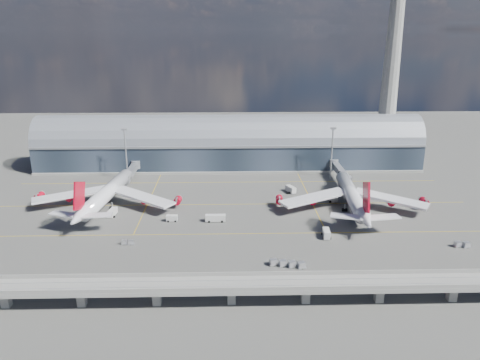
{
  "coord_description": "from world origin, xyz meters",
  "views": [
    {
      "loc": [
        -0.57,
        -164.89,
        70.5
      ],
      "look_at": [
        3.96,
        10.0,
        14.0
      ],
      "focal_mm": 35.0,
      "sensor_mm": 36.0,
      "label": 1
    }
  ],
  "objects_px": {
    "floodlight_mast_right": "(332,152)",
    "cargo_train_0": "(127,242)",
    "floodlight_mast_left": "(126,153)",
    "service_truck_5": "(291,189)",
    "service_truck_0": "(112,212)",
    "control_tower": "(392,67)",
    "service_truck_4": "(332,198)",
    "service_truck_3": "(326,233)",
    "airliner_right": "(352,197)",
    "cargo_train_2": "(462,245)",
    "service_truck_1": "(172,218)",
    "service_truck_2": "(215,218)",
    "airliner_left": "(106,194)",
    "cargo_train_1": "(287,264)"
  },
  "relations": [
    {
      "from": "floodlight_mast_right",
      "to": "service_truck_3",
      "type": "relative_size",
      "value": 4.3
    },
    {
      "from": "service_truck_2",
      "to": "service_truck_3",
      "type": "xyz_separation_m",
      "value": [
        39.73,
        -15.18,
        -0.02
      ]
    },
    {
      "from": "service_truck_3",
      "to": "cargo_train_0",
      "type": "distance_m",
      "value": 69.62
    },
    {
      "from": "control_tower",
      "to": "service_truck_5",
      "type": "distance_m",
      "value": 90.42
    },
    {
      "from": "airliner_right",
      "to": "cargo_train_0",
      "type": "height_order",
      "value": "airliner_right"
    },
    {
      "from": "floodlight_mast_left",
      "to": "cargo_train_1",
      "type": "height_order",
      "value": "floodlight_mast_left"
    },
    {
      "from": "floodlight_mast_right",
      "to": "cargo_train_2",
      "type": "height_order",
      "value": "floodlight_mast_right"
    },
    {
      "from": "service_truck_0",
      "to": "service_truck_4",
      "type": "relative_size",
      "value": 1.15
    },
    {
      "from": "service_truck_4",
      "to": "cargo_train_0",
      "type": "xyz_separation_m",
      "value": [
        -79.51,
        -40.54,
        -0.81
      ]
    },
    {
      "from": "service_truck_4",
      "to": "service_truck_3",
      "type": "bearing_deg",
      "value": -116.14
    },
    {
      "from": "service_truck_4",
      "to": "cargo_train_2",
      "type": "distance_m",
      "value": 57.15
    },
    {
      "from": "control_tower",
      "to": "floodlight_mast_right",
      "type": "height_order",
      "value": "control_tower"
    },
    {
      "from": "service_truck_0",
      "to": "service_truck_5",
      "type": "distance_m",
      "value": 78.65
    },
    {
      "from": "service_truck_2",
      "to": "control_tower",
      "type": "bearing_deg",
      "value": -48.24
    },
    {
      "from": "cargo_train_0",
      "to": "service_truck_5",
      "type": "bearing_deg",
      "value": -55.82
    },
    {
      "from": "floodlight_mast_left",
      "to": "service_truck_4",
      "type": "bearing_deg",
      "value": -18.96
    },
    {
      "from": "floodlight_mast_left",
      "to": "airliner_right",
      "type": "bearing_deg",
      "value": -22.87
    },
    {
      "from": "service_truck_4",
      "to": "cargo_train_0",
      "type": "bearing_deg",
      "value": -163.75
    },
    {
      "from": "service_truck_2",
      "to": "cargo_train_0",
      "type": "distance_m",
      "value": 35.49
    },
    {
      "from": "service_truck_3",
      "to": "floodlight_mast_left",
      "type": "bearing_deg",
      "value": 145.19
    },
    {
      "from": "service_truck_2",
      "to": "cargo_train_2",
      "type": "xyz_separation_m",
      "value": [
        84.22,
        -24.35,
        -0.51
      ]
    },
    {
      "from": "floodlight_mast_left",
      "to": "cargo_train_2",
      "type": "distance_m",
      "value": 150.83
    },
    {
      "from": "airliner_right",
      "to": "service_truck_0",
      "type": "distance_m",
      "value": 96.7
    },
    {
      "from": "floodlight_mast_right",
      "to": "cargo_train_0",
      "type": "xyz_separation_m",
      "value": [
        -85.46,
        -72.86,
        -12.86
      ]
    },
    {
      "from": "service_truck_2",
      "to": "cargo_train_0",
      "type": "xyz_separation_m",
      "value": [
        -29.77,
        -19.32,
        -0.69
      ]
    },
    {
      "from": "service_truck_0",
      "to": "cargo_train_0",
      "type": "bearing_deg",
      "value": -59.89
    },
    {
      "from": "control_tower",
      "to": "service_truck_0",
      "type": "bearing_deg",
      "value": -150.51
    },
    {
      "from": "floodlight_mast_left",
      "to": "service_truck_1",
      "type": "xyz_separation_m",
      "value": [
        27.55,
        -52.83,
        -12.38
      ]
    },
    {
      "from": "service_truck_1",
      "to": "service_truck_3",
      "type": "height_order",
      "value": "service_truck_3"
    },
    {
      "from": "floodlight_mast_left",
      "to": "cargo_train_2",
      "type": "xyz_separation_m",
      "value": [
        128.53,
        -77.89,
        -12.68
      ]
    },
    {
      "from": "service_truck_1",
      "to": "airliner_left",
      "type": "bearing_deg",
      "value": 63.09
    },
    {
      "from": "service_truck_2",
      "to": "service_truck_4",
      "type": "distance_m",
      "value": 54.08
    },
    {
      "from": "floodlight_mast_left",
      "to": "service_truck_5",
      "type": "xyz_separation_m",
      "value": [
        77.58,
        -20.61,
        -12.16
      ]
    },
    {
      "from": "cargo_train_2",
      "to": "airliner_right",
      "type": "bearing_deg",
      "value": 28.53
    },
    {
      "from": "control_tower",
      "to": "floodlight_mast_right",
      "type": "distance_m",
      "value": 58.76
    },
    {
      "from": "floodlight_mast_left",
      "to": "service_truck_4",
      "type": "xyz_separation_m",
      "value": [
        94.05,
        -32.32,
        -12.05
      ]
    },
    {
      "from": "floodlight_mast_right",
      "to": "service_truck_1",
      "type": "relative_size",
      "value": 5.95
    },
    {
      "from": "floodlight_mast_left",
      "to": "airliner_left",
      "type": "height_order",
      "value": "floodlight_mast_left"
    },
    {
      "from": "control_tower",
      "to": "service_truck_0",
      "type": "distance_m",
      "value": 159.43
    },
    {
      "from": "service_truck_4",
      "to": "service_truck_5",
      "type": "xyz_separation_m",
      "value": [
        -16.47,
        11.71,
        -0.11
      ]
    },
    {
      "from": "cargo_train_2",
      "to": "service_truck_1",
      "type": "bearing_deg",
      "value": 65.86
    },
    {
      "from": "floodlight_mast_right",
      "to": "service_truck_0",
      "type": "bearing_deg",
      "value": -154.33
    },
    {
      "from": "service_truck_1",
      "to": "service_truck_2",
      "type": "height_order",
      "value": "service_truck_2"
    },
    {
      "from": "cargo_train_0",
      "to": "service_truck_0",
      "type": "bearing_deg",
      "value": 17.59
    },
    {
      "from": "control_tower",
      "to": "service_truck_4",
      "type": "bearing_deg",
      "value": -124.17
    },
    {
      "from": "service_truck_0",
      "to": "service_truck_5",
      "type": "relative_size",
      "value": 1.04
    },
    {
      "from": "service_truck_0",
      "to": "service_truck_1",
      "type": "bearing_deg",
      "value": -7.64
    },
    {
      "from": "cargo_train_2",
      "to": "control_tower",
      "type": "bearing_deg",
      "value": -13.7
    },
    {
      "from": "cargo_train_0",
      "to": "airliner_right",
      "type": "bearing_deg",
      "value": -75.64
    },
    {
      "from": "service_truck_0",
      "to": "service_truck_5",
      "type": "xyz_separation_m",
      "value": [
        74.28,
        25.86,
        0.1
      ]
    }
  ]
}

